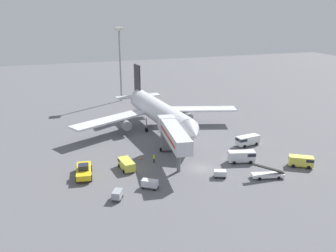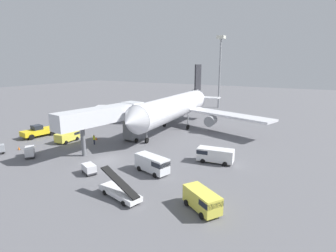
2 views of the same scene
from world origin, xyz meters
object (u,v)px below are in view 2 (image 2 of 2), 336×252
pushback_tug (39,131)px  service_van_far_right (203,200)px  service_van_outer_right (68,136)px  baggage_cart_mid_center (30,152)px  airplane_at_gate (175,107)px  safety_cone_alpha (96,138)px  service_van_near_left (153,163)px  baggage_cart_far_center (89,169)px  service_van_rear_right (214,154)px  apron_light_mast (220,58)px  jet_bridge (108,117)px  belt_loader_truck (120,191)px  ground_crew_worker_foreground (94,139)px  safety_cone_bravo (19,148)px

pushback_tug → service_van_far_right: bearing=-12.9°
service_van_outer_right → baggage_cart_mid_center: size_ratio=1.61×
service_van_outer_right → airplane_at_gate: bearing=57.3°
service_van_far_right → airplane_at_gate: bearing=123.6°
baggage_cart_mid_center → safety_cone_alpha: 12.78m
service_van_far_right → service_van_outer_right: bearing=162.9°
service_van_near_left → service_van_outer_right: bearing=169.1°
baggage_cart_far_center → baggage_cart_mid_center: bearing=-179.9°
service_van_outer_right → safety_cone_alpha: (3.86, 3.55, -0.73)m
service_van_rear_right → service_van_far_right: bearing=-73.7°
airplane_at_gate → service_van_near_left: 26.24m
baggage_cart_far_center → apron_light_mast: apron_light_mast is taller
safety_cone_alpha → jet_bridge: bearing=-24.2°
jet_bridge → service_van_near_left: 14.50m
baggage_cart_mid_center → apron_light_mast: bearing=82.2°
jet_bridge → baggage_cart_far_center: jet_bridge is taller
belt_loader_truck → baggage_cart_mid_center: (-21.31, 3.02, 0.12)m
ground_crew_worker_foreground → service_van_far_right: bearing=-22.6°
safety_cone_alpha → service_van_rear_right: bearing=0.3°
service_van_rear_right → jet_bridge: bearing=-171.6°
jet_bridge → safety_cone_alpha: size_ratio=26.18×
service_van_rear_right → airplane_at_gate: bearing=134.5°
belt_loader_truck → service_van_far_right: 9.29m
service_van_far_right → service_van_rear_right: (-3.97, 13.61, 0.05)m
service_van_rear_right → safety_cone_bravo: (-31.45, -11.57, -0.96)m
baggage_cart_mid_center → safety_cone_alpha: size_ratio=4.48×
service_van_outer_right → safety_cone_alpha: service_van_outer_right is taller
service_van_far_right → apron_light_mast: 68.98m
jet_bridge → baggage_cart_mid_center: size_ratio=5.85×
jet_bridge → service_van_far_right: 25.48m
service_van_outer_right → apron_light_mast: apron_light_mast is taller
pushback_tug → service_van_near_left: pushback_tug is taller
belt_loader_truck → apron_light_mast: size_ratio=0.26×
baggage_cart_mid_center → apron_light_mast: 65.31m
baggage_cart_mid_center → safety_cone_bravo: size_ratio=5.19×
jet_bridge → service_van_outer_right: 10.78m
jet_bridge → baggage_cart_far_center: 12.45m
pushback_tug → service_van_outer_right: pushback_tug is taller
belt_loader_truck → safety_cone_bravo: size_ratio=10.57×
service_van_rear_right → baggage_cart_far_center: 18.27m
belt_loader_truck → baggage_cart_mid_center: 21.53m
jet_bridge → baggage_cart_mid_center: jet_bridge is taller
service_van_outer_right → apron_light_mast: bearing=78.8°
service_van_near_left → baggage_cart_mid_center: bearing=-166.9°
jet_bridge → baggage_cart_mid_center: (-7.71, -10.01, -4.79)m
airplane_at_gate → belt_loader_truck: bearing=-71.5°
baggage_cart_far_center → safety_cone_bravo: size_ratio=4.42×
baggage_cart_far_center → ground_crew_worker_foreground: (-9.45, 10.17, 0.25)m
service_van_far_right → safety_cone_alpha: service_van_far_right is taller
airplane_at_gate → service_van_near_left: size_ratio=7.83×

